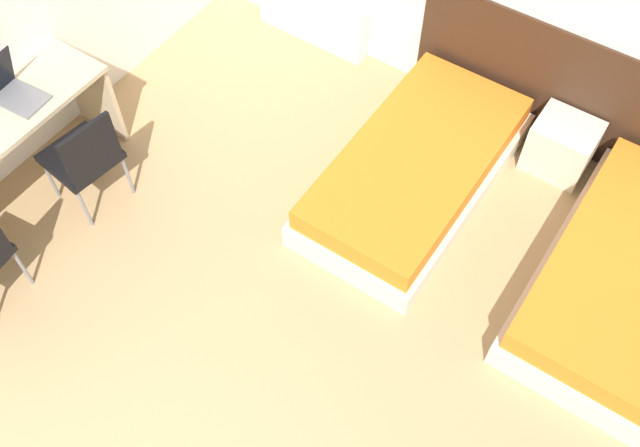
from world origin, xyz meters
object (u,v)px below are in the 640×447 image
Objects in this scene: nightstand at (561,146)px; laptop at (13,90)px; bed_near_door at (625,276)px; chair_near_laptop at (84,156)px; bed_near_window at (415,170)px.

laptop is (-3.09, -2.15, 0.62)m from nightstand.
chair_near_laptop reaches higher than bed_near_door.
chair_near_laptop is 2.41× the size of laptop.
bed_near_window is 1.56m from bed_near_door.
chair_near_laptop is at bearing -142.98° from bed_near_window.
bed_near_door is 4.16m from laptop.
bed_near_window is 2.77m from laptop.
nightstand is at bearing 44.76° from bed_near_window.
bed_near_window is 5.39× the size of laptop.
bed_near_window is 4.33× the size of nightstand.
laptop is (-2.32, -1.38, 0.65)m from bed_near_window.
bed_near_window is at bearing 180.00° from bed_near_door.
bed_near_window is 1.10m from nightstand.
nightstand is at bearing 135.24° from bed_near_door.
bed_near_door is at bearing 29.47° from chair_near_laptop.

